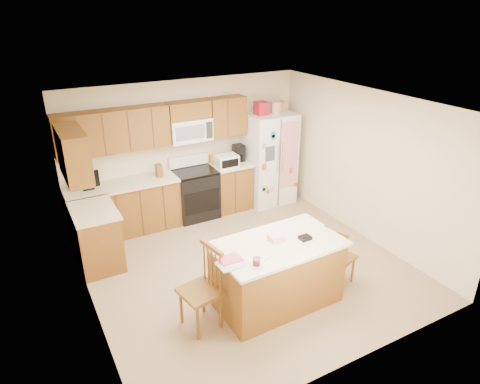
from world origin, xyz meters
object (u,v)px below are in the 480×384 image
stove (195,193)px  windsor_chair_right (338,257)px  windsor_chair_back (253,253)px  windsor_chair_left (202,290)px  island (277,273)px  refrigerator (269,157)px

stove → windsor_chair_right: 3.08m
stove → windsor_chair_back: 2.26m
stove → windsor_chair_back: (-0.07, -2.26, -0.05)m
windsor_chair_back → windsor_chair_left: bearing=-152.4°
island → windsor_chair_back: 0.61m
stove → windsor_chair_right: size_ratio=1.23×
refrigerator → windsor_chair_left: bearing=-134.3°
stove → refrigerator: 1.63m
stove → windsor_chair_left: bearing=-111.6°
stove → island: 2.87m
stove → island: (-0.06, -2.87, -0.01)m
stove → windsor_chair_left: size_ratio=1.04×
refrigerator → island: bearing=-120.2°
island → windsor_chair_left: 1.05m
windsor_chair_left → windsor_chair_right: bearing=-3.6°
refrigerator → island: 3.28m
windsor_chair_left → stove: bearing=68.4°
refrigerator → windsor_chair_left: (-2.68, -2.74, -0.41)m
windsor_chair_left → windsor_chair_back: size_ratio=1.21×
refrigerator → windsor_chair_back: refrigerator is taller
windsor_chair_left → windsor_chair_back: bearing=27.6°
windsor_chair_left → windsor_chair_back: windsor_chair_left is taller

